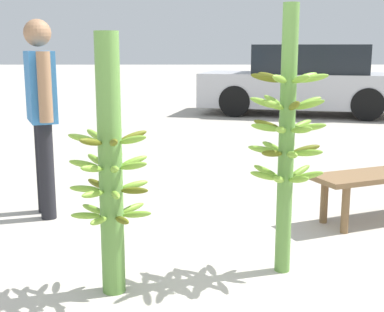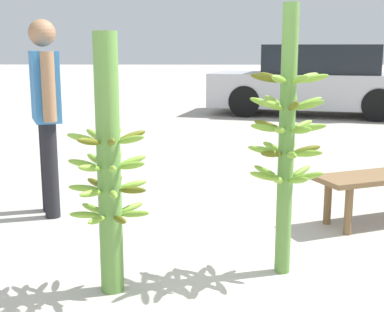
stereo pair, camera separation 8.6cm
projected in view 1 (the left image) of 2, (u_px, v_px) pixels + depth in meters
name	position (u px, v px, depth m)	size (l,w,h in m)	color
ground_plane	(205.00, 312.00, 2.83)	(80.00, 80.00, 0.00)	#B2AA9E
banana_stalk_left	(110.00, 169.00, 2.93)	(0.46, 0.45, 1.46)	#5B8C3D
banana_stalk_center	(287.00, 136.00, 3.18)	(0.46, 0.46, 1.63)	#5B8C3D
vendor_person	(41.00, 102.00, 4.28)	(0.35, 0.64, 1.59)	black
parked_car	(304.00, 81.00, 11.00)	(4.36, 2.63, 1.42)	#B7B7BC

